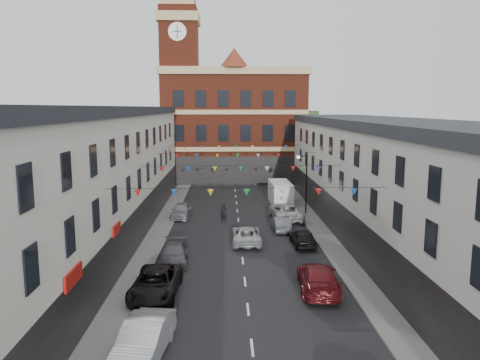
{
  "coord_description": "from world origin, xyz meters",
  "views": [
    {
      "loc": [
        -1.11,
        -31.44,
        10.61
      ],
      "look_at": [
        0.06,
        8.71,
        4.37
      ],
      "focal_mm": 35.0,
      "sensor_mm": 36.0,
      "label": 1
    }
  ],
  "objects": [
    {
      "name": "pavement_right",
      "position": [
        6.9,
        2.0,
        0.07
      ],
      "size": [
        1.8,
        64.0,
        0.15
      ],
      "primitive_type": "cube",
      "color": "#605E5B",
      "rests_on": "ground"
    },
    {
      "name": "terrace_right",
      "position": [
        11.78,
        1.0,
        4.85
      ],
      "size": [
        8.4,
        56.0,
        9.7
      ],
      "color": "#B8B6AC",
      "rests_on": "ground"
    },
    {
      "name": "ground",
      "position": [
        0.0,
        0.0,
        0.0
      ],
      "size": [
        160.0,
        160.0,
        0.0
      ],
      "primitive_type": "plane",
      "color": "black",
      "rests_on": "ground"
    },
    {
      "name": "car_right_d",
      "position": [
        4.77,
        3.31,
        0.69
      ],
      "size": [
        1.72,
        4.07,
        1.37
      ],
      "primitive_type": "imported",
      "rotation": [
        0.0,
        0.0,
        3.17
      ],
      "color": "black",
      "rests_on": "ground"
    },
    {
      "name": "car_right_e",
      "position": [
        3.6,
        7.96,
        0.63
      ],
      "size": [
        1.42,
        3.88,
        1.27
      ],
      "primitive_type": "imported",
      "rotation": [
        0.0,
        0.0,
        3.16
      ],
      "color": "#53565C",
      "rests_on": "ground"
    },
    {
      "name": "civic_building",
      "position": [
        0.0,
        37.95,
        8.14
      ],
      "size": [
        20.6,
        13.3,
        18.5
      ],
      "color": "maroon",
      "rests_on": "ground"
    },
    {
      "name": "car_left_d",
      "position": [
        -4.75,
        -0.38,
        0.67
      ],
      "size": [
        2.06,
        4.69,
        1.34
      ],
      "primitive_type": "imported",
      "rotation": [
        0.0,
        0.0,
        0.04
      ],
      "color": "#484951",
      "rests_on": "ground"
    },
    {
      "name": "pavement_left",
      "position": [
        -6.9,
        2.0,
        0.07
      ],
      "size": [
        1.8,
        64.0,
        0.15
      ],
      "primitive_type": "cube",
      "color": "#605E5B",
      "rests_on": "ground"
    },
    {
      "name": "white_van",
      "position": [
        4.86,
        19.46,
        1.22
      ],
      "size": [
        2.3,
        5.6,
        2.45
      ],
      "primitive_type": "cube",
      "rotation": [
        0.0,
        0.0,
        0.03
      ],
      "color": "white",
      "rests_on": "ground"
    },
    {
      "name": "distant_hill",
      "position": [
        -4.0,
        62.0,
        5.0
      ],
      "size": [
        40.0,
        14.0,
        10.0
      ],
      "primitive_type": "cube",
      "color": "#2E4B23",
      "rests_on": "ground"
    },
    {
      "name": "pedestrian",
      "position": [
        -1.36,
        10.9,
        0.9
      ],
      "size": [
        0.75,
        0.59,
        1.8
      ],
      "primitive_type": "imported",
      "rotation": [
        0.0,
        0.0,
        -0.28
      ],
      "color": "black",
      "rests_on": "ground"
    },
    {
      "name": "car_right_f",
      "position": [
        4.53,
        12.01,
        0.81
      ],
      "size": [
        3.01,
        5.97,
        1.62
      ],
      "primitive_type": "imported",
      "rotation": [
        0.0,
        0.0,
        3.2
      ],
      "color": "#AFB0B4",
      "rests_on": "ground"
    },
    {
      "name": "moving_car",
      "position": [
        0.45,
        4.26,
        0.68
      ],
      "size": [
        2.26,
        4.88,
        1.35
      ],
      "primitive_type": "imported",
      "rotation": [
        0.0,
        0.0,
        3.14
      ],
      "color": "#A9ADB0",
      "rests_on": "ground"
    },
    {
      "name": "car_left_b",
      "position": [
        -4.67,
        -12.7,
        0.82
      ],
      "size": [
        2.32,
        5.15,
        1.64
      ],
      "primitive_type": "imported",
      "rotation": [
        0.0,
        0.0,
        -0.12
      ],
      "color": "#B0B4B8",
      "rests_on": "ground"
    },
    {
      "name": "car_right_c",
      "position": [
        4.22,
        -5.53,
        0.79
      ],
      "size": [
        2.65,
        5.61,
        1.58
      ],
      "primitive_type": "imported",
      "rotation": [
        0.0,
        0.0,
        3.06
      ],
      "color": "maroon",
      "rests_on": "ground"
    },
    {
      "name": "clock_tower",
      "position": [
        -7.5,
        35.0,
        14.93
      ],
      "size": [
        5.6,
        5.6,
        30.0
      ],
      "color": "maroon",
      "rests_on": "ground"
    },
    {
      "name": "street_lamp",
      "position": [
        6.55,
        14.0,
        3.9
      ],
      "size": [
        1.1,
        0.36,
        6.0
      ],
      "color": "black",
      "rests_on": "ground"
    },
    {
      "name": "car_left_c",
      "position": [
        -5.16,
        -6.07,
        0.76
      ],
      "size": [
        2.7,
        5.53,
        1.51
      ],
      "primitive_type": "imported",
      "rotation": [
        0.0,
        0.0,
        -0.04
      ],
      "color": "black",
      "rests_on": "ground"
    },
    {
      "name": "car_left_e",
      "position": [
        -5.5,
        13.09,
        0.72
      ],
      "size": [
        1.92,
        4.32,
        1.44
      ],
      "primitive_type": "imported",
      "rotation": [
        0.0,
        0.0,
        -0.05
      ],
      "color": "gray",
      "rests_on": "ground"
    },
    {
      "name": "terrace_left",
      "position": [
        -11.78,
        1.0,
        5.35
      ],
      "size": [
        8.4,
        56.0,
        10.7
      ],
      "color": "beige",
      "rests_on": "ground"
    }
  ]
}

